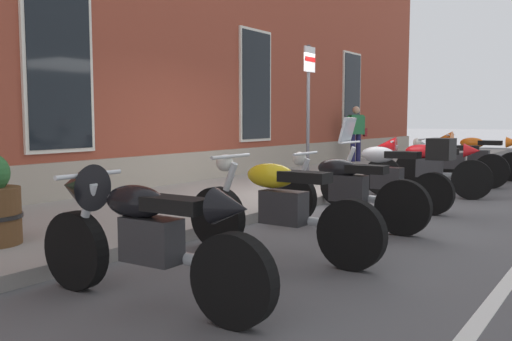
{
  "coord_description": "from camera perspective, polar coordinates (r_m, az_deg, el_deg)",
  "views": [
    {
      "loc": [
        -7.82,
        -3.97,
        1.35
      ],
      "look_at": [
        -1.32,
        0.44,
        0.61
      ],
      "focal_mm": 38.69,
      "sensor_mm": 36.0,
      "label": 1
    }
  ],
  "objects": [
    {
      "name": "pedestrian_striped_shirt",
      "position": [
        16.07,
        10.3,
        4.05
      ],
      "size": [
        0.59,
        0.44,
        1.58
      ],
      "color": "#1E1E4C",
      "rests_on": "sidewalk"
    },
    {
      "name": "motorcycle_black_naked",
      "position": [
        6.85,
        9.02,
        -2.05
      ],
      "size": [
        0.62,
        2.11,
        0.93
      ],
      "color": "black",
      "rests_on": "ground_plane"
    },
    {
      "name": "motorcycle_silver_touring",
      "position": [
        8.3,
        13.86,
        -0.17
      ],
      "size": [
        0.62,
        2.05,
        1.37
      ],
      "color": "black",
      "rests_on": "ground_plane"
    },
    {
      "name": "motorcycle_yellow_naked",
      "position": [
        5.35,
        2.23,
        -3.89
      ],
      "size": [
        0.62,
        2.17,
        0.99
      ],
      "color": "black",
      "rests_on": "ground_plane"
    },
    {
      "name": "ground_plane",
      "position": [
        8.87,
        7.16,
        -3.43
      ],
      "size": [
        140.0,
        140.0,
        0.0
      ],
      "primitive_type": "plane",
      "color": "#4C4C4F"
    },
    {
      "name": "motorcycle_orange_sport",
      "position": [
        13.3,
        21.46,
        1.65
      ],
      "size": [
        0.62,
        2.15,
        1.06
      ],
      "color": "black",
      "rests_on": "ground_plane"
    },
    {
      "name": "motorcycle_black_sport",
      "position": [
        4.08,
        -12.16,
        -6.02
      ],
      "size": [
        0.62,
        2.14,
        1.01
      ],
      "color": "black",
      "rests_on": "ground_plane"
    },
    {
      "name": "motorcycle_grey_naked",
      "position": [
        11.7,
        19.38,
        0.8
      ],
      "size": [
        0.63,
        2.18,
        0.96
      ],
      "color": "black",
      "rests_on": "ground_plane"
    },
    {
      "name": "parking_sign",
      "position": [
        9.87,
        5.46,
        7.66
      ],
      "size": [
        0.36,
        0.07,
        2.51
      ],
      "color": "#4C4C51",
      "rests_on": "sidewalk"
    },
    {
      "name": "motorcycle_red_sport",
      "position": [
        9.93,
        16.76,
        0.61
      ],
      "size": [
        0.72,
        2.12,
        1.04
      ],
      "color": "black",
      "rests_on": "ground_plane"
    },
    {
      "name": "sidewalk",
      "position": [
        9.67,
        -1.15,
        -2.27
      ],
      "size": [
        32.04,
        3.14,
        0.13
      ],
      "primitive_type": "cube",
      "color": "gray",
      "rests_on": "ground_plane"
    },
    {
      "name": "brick_pub_facade",
      "position": [
        12.85,
        -17.9,
        16.34
      ],
      "size": [
        26.04,
        5.66,
        7.72
      ],
      "color": "brown",
      "rests_on": "ground_plane"
    }
  ]
}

